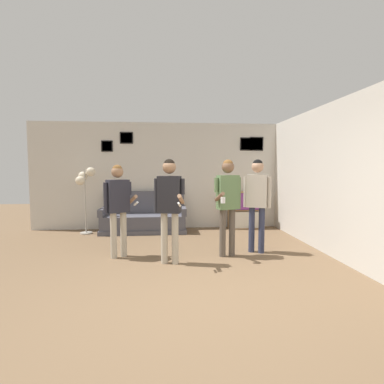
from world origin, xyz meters
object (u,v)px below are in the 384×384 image
Objects in this scene: floor_lamp at (85,181)px; person_spectator_near_bookshelf at (257,196)px; person_player_foreground_center at (169,200)px; person_watcher_holding_cup at (228,197)px; couch at (144,219)px; person_player_foreground_left at (118,201)px; bookshelf at (245,210)px.

person_spectator_near_bookshelf is at bearing -28.08° from floor_lamp.
person_player_foreground_center is at bearing -50.99° from floor_lamp.
person_watcher_holding_cup reaches higher than person_player_foreground_center.
couch is 1.65m from floor_lamp.
floor_lamp is 2.27m from person_player_foreground_left.
couch is at bearing 103.26° from person_player_foreground_center.
bookshelf is 0.56× the size of person_player_foreground_center.
person_spectator_near_bookshelf reaches higher than couch.
person_player_foreground_center is 1.00× the size of person_watcher_holding_cup.
person_spectator_near_bookshelf is (0.58, 0.18, 0.00)m from person_watcher_holding_cup.
person_player_foreground_center reaches higher than couch.
person_watcher_holding_cup is (1.61, -2.20, 0.74)m from couch.
bookshelf is (2.57, 0.19, 0.16)m from couch.
person_watcher_holding_cup is 1.00× the size of person_spectator_near_bookshelf.
person_player_foreground_left is (1.07, -1.98, -0.26)m from floor_lamp.
person_watcher_holding_cup is (1.89, -0.09, 0.07)m from person_player_foreground_left.
person_spectator_near_bookshelf is at bearing -99.67° from bookshelf.
person_player_foreground_left reaches higher than couch.
bookshelf is at bearing 68.17° from person_watcher_holding_cup.
person_watcher_holding_cup is at bearing -111.83° from bookshelf.
person_player_foreground_center reaches higher than person_player_foreground_left.
person_watcher_holding_cup reaches higher than person_player_foreground_left.
person_spectator_near_bookshelf reaches higher than person_player_foreground_left.
person_spectator_near_bookshelf is (1.60, 0.51, 0.01)m from person_player_foreground_center.
bookshelf is at bearing 80.33° from person_spectator_near_bookshelf.
person_player_foreground_center is 0.99× the size of person_spectator_near_bookshelf.
person_watcher_holding_cup is at bearing -2.79° from person_player_foreground_left.
person_player_foreground_center is (-1.98, -2.72, 0.57)m from bookshelf.
person_player_foreground_center is at bearing -125.95° from bookshelf.
person_player_foreground_left is (-2.85, -2.30, 0.51)m from bookshelf.
couch is 2.15× the size of bookshelf.
couch reaches higher than bookshelf.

